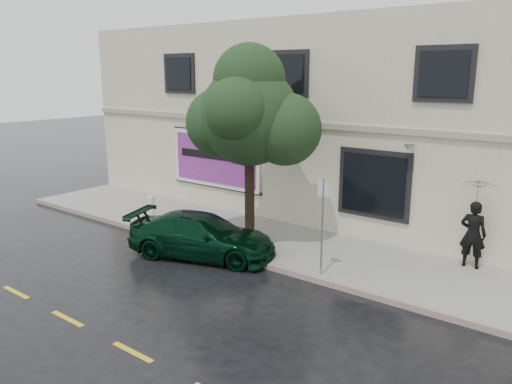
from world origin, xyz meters
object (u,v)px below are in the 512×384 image
Objects in this scene: car at (202,236)px; pedestrian at (473,234)px; street_tree at (249,117)px; fire_hydrant at (151,207)px.

pedestrian reaches higher than car.
car is 3.70m from street_tree.
car is 7.43m from pedestrian.
pedestrian is at bearing -80.76° from car.
street_tree is 6.21× the size of fire_hydrant.
street_tree reaches higher than car.
street_tree is (-5.89, -2.07, 2.92)m from pedestrian.
car is 0.82× the size of street_tree.
pedestrian is 10.56m from fire_hydrant.
car is 4.05m from fire_hydrant.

